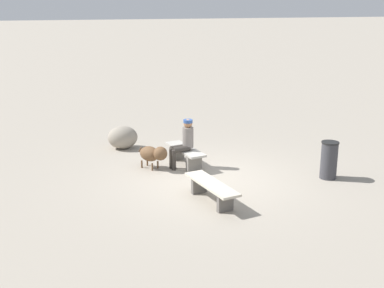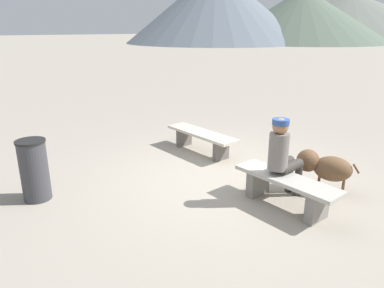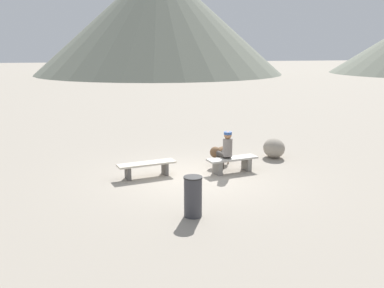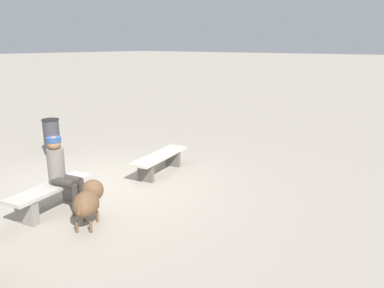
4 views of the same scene
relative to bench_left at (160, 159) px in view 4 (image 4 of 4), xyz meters
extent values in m
cube|color=#9E9384|center=(1.39, -0.35, -0.35)|extent=(210.00, 210.00, 0.06)
cube|color=#605B56|center=(-0.56, -0.12, -0.13)|extent=(0.17, 0.37, 0.38)
cube|color=#605B56|center=(0.56, 0.12, -0.13)|extent=(0.17, 0.37, 0.38)
cube|color=beige|center=(0.00, 0.00, 0.09)|extent=(1.78, 0.78, 0.05)
cube|color=gray|center=(2.11, -0.21, -0.12)|extent=(0.21, 0.42, 0.40)
cube|color=gray|center=(3.11, -0.01, -0.12)|extent=(0.21, 0.42, 0.40)
cube|color=#B2ADA3|center=(2.61, -0.11, 0.11)|extent=(1.65, 0.75, 0.06)
cylinder|color=slate|center=(2.44, -0.14, 0.48)|extent=(0.29, 0.29, 0.54)
sphere|color=#A3704C|center=(2.44, -0.14, 0.85)|extent=(0.23, 0.23, 0.23)
cylinder|color=#2D4C8C|center=(2.44, -0.14, 0.92)|extent=(0.24, 0.24, 0.08)
cylinder|color=#38332D|center=(2.47, 0.09, 0.21)|extent=(0.24, 0.47, 0.15)
cylinder|color=#38332D|center=(2.42, 0.31, -0.06)|extent=(0.11, 0.11, 0.53)
cylinder|color=#38332D|center=(2.32, 0.06, 0.21)|extent=(0.24, 0.47, 0.15)
cylinder|color=#38332D|center=(2.27, 0.28, -0.06)|extent=(0.11, 0.11, 0.53)
ellipsoid|color=brown|center=(2.59, 0.86, 0.07)|extent=(0.70, 0.66, 0.39)
sphere|color=brown|center=(2.29, 0.63, 0.15)|extent=(0.36, 0.36, 0.36)
cylinder|color=brown|center=(2.51, 0.66, -0.22)|extent=(0.04, 0.04, 0.20)
cylinder|color=brown|center=(2.38, 0.83, -0.22)|extent=(0.04, 0.04, 0.20)
cylinder|color=brown|center=(2.81, 0.88, -0.22)|extent=(0.04, 0.04, 0.20)
cylinder|color=brown|center=(2.68, 1.05, -0.22)|extent=(0.04, 0.04, 0.20)
cylinder|color=brown|center=(2.86, 1.05, 0.13)|extent=(0.11, 0.10, 0.15)
cylinder|color=#38383D|center=(0.63, -3.24, 0.13)|extent=(0.40, 0.40, 0.90)
cylinder|color=black|center=(0.63, -3.24, 0.60)|extent=(0.43, 0.43, 0.03)
camera|label=1|loc=(-9.58, 3.18, 3.93)|focal=46.41mm
camera|label=2|loc=(6.08, -3.54, 2.19)|focal=33.51mm
camera|label=3|loc=(-1.48, -12.08, 3.41)|focal=39.94mm
camera|label=4|loc=(5.84, 5.52, 2.48)|focal=35.38mm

